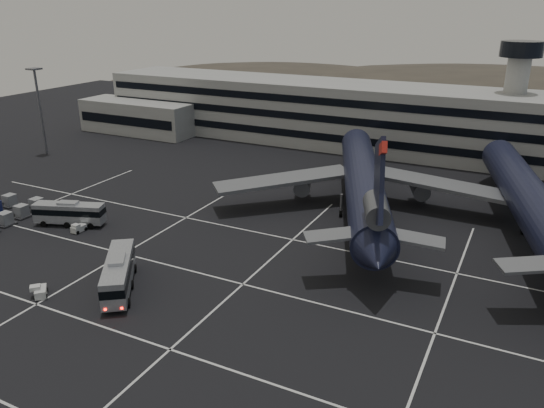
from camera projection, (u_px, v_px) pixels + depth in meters
The scene contains 11 objects.
ground at pixel (140, 277), 63.72m from camera, with size 260.00×260.00×0.00m, color black.
lane_markings at pixel (150, 276), 63.92m from camera, with size 90.00×55.62×0.01m.
terminal at pixel (330, 114), 121.94m from camera, with size 125.00×26.00×24.00m.
hills at pixel (472, 123), 202.47m from camera, with size 352.00×180.00×44.00m.
lightpole_left at pixel (39, 99), 111.85m from camera, with size 2.40×2.40×18.28m.
trijet_main at pixel (363, 182), 80.88m from camera, with size 44.40×55.63×18.08m.
trijet_far at pixel (531, 201), 72.64m from camera, with size 23.08×56.98×18.08m.
bus_near at pixel (119, 272), 60.15m from camera, with size 8.90×10.99×4.09m.
bus_far at pixel (69, 212), 77.95m from camera, with size 10.56×5.86×3.66m.
tug_a at pixel (78, 228), 75.99m from camera, with size 1.30×2.12×1.33m.
tug_b at pixel (41, 292), 59.23m from camera, with size 2.46×2.44×1.39m.
Camera 1 is at (39.58, -43.31, 30.79)m, focal length 35.00 mm.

